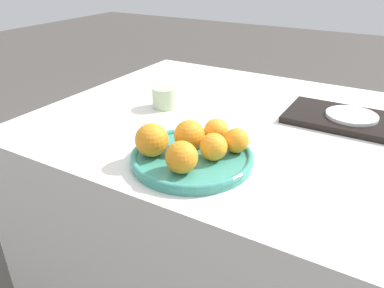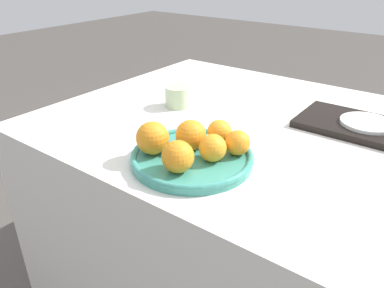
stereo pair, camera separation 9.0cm
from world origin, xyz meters
TOP-DOWN VIEW (x-y plane):
  - table at (0.00, 0.00)m, footprint 1.54×1.00m
  - fruit_platter at (-0.15, -0.31)m, footprint 0.30×0.30m
  - orange_0 at (-0.17, -0.28)m, footprint 0.08×0.08m
  - orange_1 at (-0.10, -0.30)m, footprint 0.07×0.07m
  - orange_2 at (-0.23, -0.36)m, footprint 0.08×0.08m
  - orange_3 at (-0.13, -0.21)m, footprint 0.06×0.06m
  - orange_4 at (-0.06, -0.24)m, footprint 0.06×0.06m
  - orange_5 at (-0.13, -0.39)m, footprint 0.07×0.07m
  - serving_tray at (0.15, 0.14)m, footprint 0.38×0.21m
  - side_plate at (0.15, 0.14)m, footprint 0.15×0.15m
  - cup_0 at (-0.41, -0.03)m, footprint 0.08×0.08m

SIDE VIEW (x-z plane):
  - table at x=0.00m, z-range 0.00..0.73m
  - serving_tray at x=0.15m, z-range 0.73..0.75m
  - fruit_platter at x=-0.15m, z-range 0.73..0.76m
  - side_plate at x=0.15m, z-range 0.75..0.76m
  - cup_0 at x=-0.41m, z-range 0.73..0.80m
  - orange_4 at x=-0.06m, z-range 0.75..0.81m
  - orange_3 at x=-0.13m, z-range 0.75..0.81m
  - orange_1 at x=-0.10m, z-range 0.75..0.81m
  - orange_5 at x=-0.13m, z-range 0.75..0.82m
  - orange_0 at x=-0.17m, z-range 0.75..0.82m
  - orange_2 at x=-0.23m, z-range 0.75..0.83m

